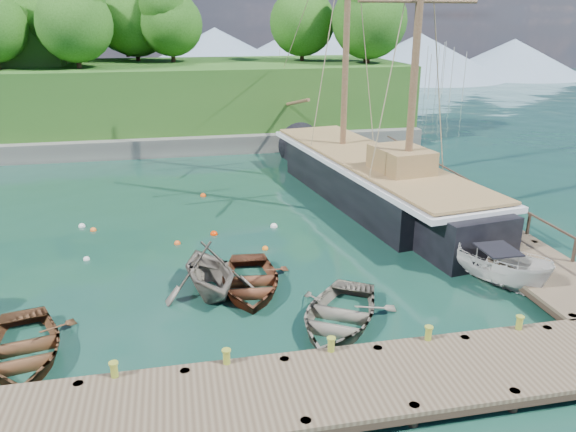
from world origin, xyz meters
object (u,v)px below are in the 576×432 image
rowboat_0 (24,358)px  cabin_boat_white (494,283)px  schooner (371,182)px  rowboat_2 (250,290)px  rowboat_3 (338,325)px  rowboat_1 (210,293)px

rowboat_0 → cabin_boat_white: cabin_boat_white is taller
rowboat_0 → schooner: (15.34, 12.48, 1.04)m
rowboat_0 → rowboat_2: 7.90m
rowboat_2 → rowboat_3: bearing=-45.3°
rowboat_3 → rowboat_1: bearing=173.0°
rowboat_0 → schooner: 19.80m
rowboat_2 → cabin_boat_white: size_ratio=1.02×
rowboat_2 → schooner: bearing=55.1°
rowboat_0 → rowboat_2: same height
rowboat_2 → cabin_boat_white: cabin_boat_white is taller
rowboat_3 → schooner: bearing=97.6°
rowboat_1 → rowboat_2: size_ratio=0.87×
rowboat_2 → schooner: 12.44m
rowboat_0 → rowboat_3: rowboat_3 is taller
rowboat_2 → schooner: schooner is taller
rowboat_0 → rowboat_1: rowboat_1 is taller
rowboat_1 → rowboat_2: 1.49m
rowboat_1 → rowboat_2: rowboat_1 is taller
rowboat_3 → schooner: (5.54, 12.53, 1.04)m
rowboat_2 → rowboat_3: rowboat_3 is taller
rowboat_2 → rowboat_1: bearing=-176.8°
rowboat_3 → schooner: 13.74m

